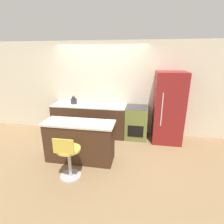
# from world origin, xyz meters

# --- Properties ---
(ground_plane) EXTENTS (14.00, 14.00, 0.00)m
(ground_plane) POSITION_xyz_m (0.00, 0.00, 0.00)
(ground_plane) COLOR #8E704C
(wall_back) EXTENTS (8.00, 0.06, 2.60)m
(wall_back) POSITION_xyz_m (0.00, 0.67, 1.30)
(wall_back) COLOR beige
(wall_back) RESTS_ON ground_plane
(back_counter) EXTENTS (2.09, 0.62, 0.89)m
(back_counter) POSITION_xyz_m (-0.31, 0.33, 0.44)
(back_counter) COLOR #422819
(back_counter) RESTS_ON ground_plane
(kitchen_island) EXTENTS (1.51, 0.55, 0.88)m
(kitchen_island) POSITION_xyz_m (-0.13, -1.00, 0.44)
(kitchen_island) COLOR #422819
(kitchen_island) RESTS_ON ground_plane
(oven_range) EXTENTS (0.59, 0.63, 0.89)m
(oven_range) POSITION_xyz_m (1.03, 0.33, 0.44)
(oven_range) COLOR olive
(oven_range) RESTS_ON ground_plane
(refrigerator) EXTENTS (0.74, 0.73, 1.84)m
(refrigerator) POSITION_xyz_m (1.84, 0.28, 0.92)
(refrigerator) COLOR maroon
(refrigerator) RESTS_ON ground_plane
(stool_chair) EXTENTS (0.44, 0.44, 0.88)m
(stool_chair) POSITION_xyz_m (-0.12, -1.63, 0.44)
(stool_chair) COLOR #B7B7BC
(stool_chair) RESTS_ON ground_plane
(kettle) EXTENTS (0.18, 0.18, 0.22)m
(kettle) POSITION_xyz_m (-0.77, 0.38, 0.98)
(kettle) COLOR #333338
(kettle) RESTS_ON back_counter
(mixing_bowl) EXTENTS (0.21, 0.21, 0.08)m
(mixing_bowl) POSITION_xyz_m (0.06, 0.38, 0.93)
(mixing_bowl) COLOR beige
(mixing_bowl) RESTS_ON back_counter
(fruit_bowl) EXTENTS (0.29, 0.29, 0.07)m
(fruit_bowl) POSITION_xyz_m (-0.48, -1.06, 0.92)
(fruit_bowl) COLOR white
(fruit_bowl) RESTS_ON kitchen_island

